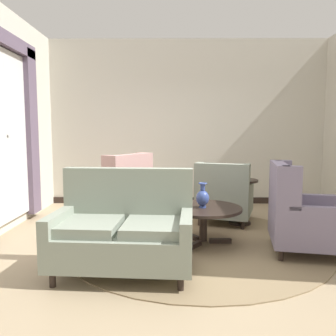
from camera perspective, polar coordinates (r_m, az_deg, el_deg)
name	(u,v)px	position (r m, az deg, el deg)	size (l,w,h in m)	color
ground	(198,250)	(4.25, 4.98, -13.55)	(7.81, 7.81, 0.00)	#9E896B
wall_back	(187,123)	(6.79, 3.22, 7.57)	(5.60, 0.08, 3.21)	beige
wall_left	(1,119)	(5.39, -26.17, 7.36)	(0.08, 3.90, 3.21)	beige
baseboard_back	(187,200)	(6.86, 3.17, -5.41)	(5.44, 0.03, 0.12)	black
area_rug	(196,242)	(4.53, 4.67, -12.21)	(3.30, 3.30, 0.01)	#847051
window_with_curtains	(8,125)	(5.32, -25.27, 6.53)	(0.12, 1.86, 2.71)	silver
coffee_table	(203,213)	(4.36, 5.93, -7.49)	(0.97, 0.97, 0.48)	black
porcelain_vase	(203,197)	(4.27, 5.81, -4.90)	(0.16, 0.16, 0.31)	#384C93
settee	(124,231)	(3.52, -7.43, -10.49)	(1.43, 0.89, 1.04)	gray
armchair_foreground_right	(119,197)	(5.13, -8.25, -4.85)	(1.16, 1.16, 1.11)	tan
armchair_near_sideboard	(224,197)	(5.40, 9.43, -4.86)	(1.04, 1.11, 0.96)	gray
armchair_far_left	(302,216)	(4.33, 21.48, -7.50)	(1.00, 1.00, 1.07)	slate
side_table	(240,197)	(5.36, 12.02, -4.83)	(0.52, 0.52, 0.70)	black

